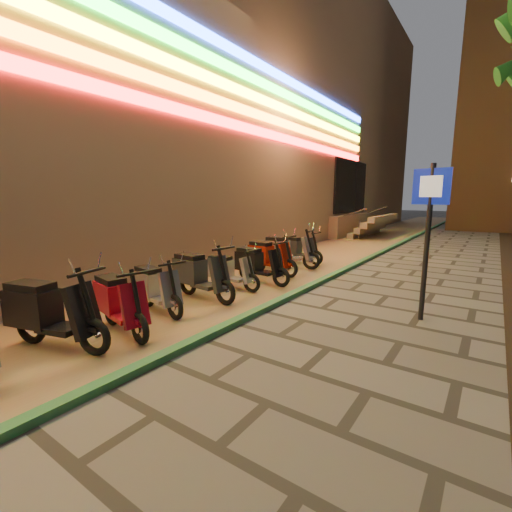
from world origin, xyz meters
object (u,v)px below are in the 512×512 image
Objects in this scene: scooter_12 at (297,248)px; scooter_8 at (228,271)px; pedestrian_sign at (429,221)px; scooter_5 at (118,302)px; scooter_7 at (198,274)px; scooter_11 at (285,251)px; scooter_6 at (154,287)px; scooter_4 at (47,312)px; scooter_9 at (256,264)px; scooter_10 at (267,256)px.

scooter_8 is at bearing -81.29° from scooter_12.
pedestrian_sign reaches higher than scooter_5.
scooter_7 is 1.12× the size of scooter_12.
scooter_7 reaches higher than scooter_5.
scooter_11 is at bearing 95.66° from scooter_7.
scooter_8 is (0.04, 0.98, -0.09)m from scooter_7.
scooter_11 reaches higher than scooter_6.
scooter_11 is at bearing 74.70° from scooter_4.
scooter_7 is (-4.32, -1.33, -1.26)m from pedestrian_sign.
scooter_9 is 0.97× the size of scooter_10.
scooter_7 is 4.98m from scooter_12.
scooter_6 is (-0.05, 2.00, -0.08)m from scooter_4.
scooter_8 is at bearing -165.90° from pedestrian_sign.
scooter_6 is at bearing -89.49° from scooter_7.
scooter_8 is 0.86× the size of scooter_10.
pedestrian_sign is 5.94m from scooter_12.
pedestrian_sign is at bearing -4.29° from scooter_9.
scooter_12 is (-0.11, 2.05, -0.04)m from scooter_10.
scooter_5 is at bearing -79.90° from scooter_10.
scooter_10 is at bearing -81.30° from scooter_12.
scooter_6 is at bearing 75.83° from scooter_4.
scooter_11 reaches higher than scooter_7.
scooter_9 is at bearing 100.79° from scooter_5.
pedestrian_sign is at bearing -43.34° from scooter_11.
scooter_12 is at bearing 101.69° from scooter_9.
pedestrian_sign is 4.29m from scooter_9.
scooter_5 is 0.97× the size of scooter_10.
scooter_4 is 1.23× the size of scooter_8.
scooter_5 is at bearing -86.83° from scooter_9.
scooter_9 is at bearing 70.94° from scooter_4.
scooter_6 is at bearing -96.25° from scooter_8.
scooter_12 is (-0.22, 3.99, 0.04)m from scooter_8.
pedestrian_sign is 1.64× the size of scooter_10.
scooter_7 is at bearing -153.43° from pedestrian_sign.
scooter_4 is 7.09m from scooter_11.
scooter_11 is at bearing 104.13° from scooter_5.
scooter_6 is 3.02m from scooter_9.
scooter_10 is 0.95× the size of scooter_11.
scooter_12 reaches higher than scooter_8.
scooter_7 is at bearing -94.55° from scooter_9.
scooter_8 is (0.07, 4.10, -0.10)m from scooter_4.
pedestrian_sign reaches higher than scooter_12.
pedestrian_sign is 1.57× the size of scooter_7.
scooter_5 is at bearing -89.25° from scooter_8.
scooter_11 is 1.01m from scooter_12.
pedestrian_sign reaches higher than scooter_11.
scooter_7 is (-0.24, 2.13, 0.04)m from scooter_5.
scooter_4 reaches higher than scooter_10.
scooter_6 is at bearing -83.60° from scooter_10.
scooter_5 is (-4.08, -3.46, -1.30)m from pedestrian_sign.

